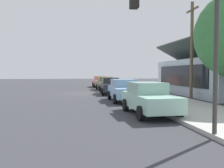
{
  "coord_description": "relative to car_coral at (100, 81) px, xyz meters",
  "views": [
    {
      "loc": [
        24.63,
        -0.71,
        2.08
      ],
      "look_at": [
        0.26,
        2.93,
        0.94
      ],
      "focal_mm": 39.4,
      "sensor_mm": 36.0,
      "label": 1
    }
  ],
  "objects": [
    {
      "name": "car_charcoal",
      "position": [
        11.62,
        -0.13,
        -0.0
      ],
      "size": [
        4.7,
        2.12,
        1.59
      ],
      "rotation": [
        0.0,
        0.0,
        -0.06
      ],
      "color": "#2D3035",
      "rests_on": "ground"
    },
    {
      "name": "car_seafoam",
      "position": [
        23.6,
        0.05,
        -0.0
      ],
      "size": [
        4.49,
        2.09,
        1.59
      ],
      "rotation": [
        0.0,
        0.0,
        0.04
      ],
      "color": "#9ED1BC",
      "rests_on": "ground"
    },
    {
      "name": "ground_plane",
      "position": [
        10.65,
        -2.82,
        -0.82
      ],
      "size": [
        120.0,
        120.0,
        0.0
      ],
      "primitive_type": "plane",
      "color": "#38383D"
    },
    {
      "name": "fire_hydrant_red",
      "position": [
        14.7,
        1.38,
        -0.32
      ],
      "size": [
        0.22,
        0.22,
        0.71
      ],
      "color": "red",
      "rests_on": "sidewalk_curb"
    },
    {
      "name": "car_coral",
      "position": [
        0.0,
        0.0,
        0.0
      ],
      "size": [
        4.67,
        2.07,
        1.59
      ],
      "rotation": [
        0.0,
        0.0,
        -0.0
      ],
      "color": "#EA8C75",
      "rests_on": "ground"
    },
    {
      "name": "storefront_building",
      "position": [
        13.98,
        9.16,
        0.97
      ],
      "size": [
        12.81,
        6.68,
        5.1
      ],
      "color": "#ADBCC6",
      "rests_on": "ground"
    },
    {
      "name": "traffic_light_main",
      "position": [
        28.21,
        -0.28,
        2.67
      ],
      "size": [
        0.37,
        2.79,
        5.2
      ],
      "color": "#383833",
      "rests_on": "ground"
    },
    {
      "name": "car_olive",
      "position": [
        5.97,
        0.05,
        -0.0
      ],
      "size": [
        4.44,
        2.11,
        1.59
      ],
      "rotation": [
        0.0,
        0.0,
        0.03
      ],
      "color": "olive",
      "rests_on": "ground"
    },
    {
      "name": "utility_pole_wooden",
      "position": [
        17.35,
        5.38,
        3.11
      ],
      "size": [
        1.8,
        0.24,
        7.5
      ],
      "color": "brown",
      "rests_on": "ground"
    },
    {
      "name": "sidewalk_curb",
      "position": [
        10.65,
        2.78,
        -0.74
      ],
      "size": [
        60.0,
        4.2,
        0.16
      ],
      "primitive_type": "cube",
      "color": "#B2AFA8",
      "rests_on": "ground"
    },
    {
      "name": "car_skyblue",
      "position": [
        17.74,
        0.01,
        -0.0
      ],
      "size": [
        4.53,
        2.1,
        1.59
      ],
      "rotation": [
        0.0,
        0.0,
        0.0
      ],
      "color": "#8CB7E0",
      "rests_on": "ground"
    }
  ]
}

